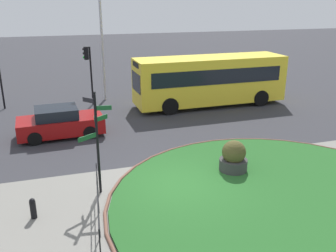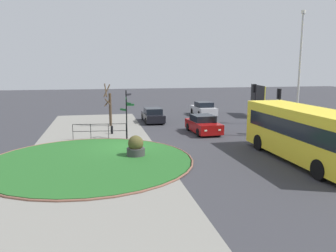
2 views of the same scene
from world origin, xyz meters
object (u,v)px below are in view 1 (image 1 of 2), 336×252
signpost_directional (97,136)px  bollard_foreground (33,208)px  car_far_lane (60,123)px  lamppost_tall (101,23)px  traffic_light_near (88,63)px  bus_yellow (210,80)px  planter_near_signpost (234,158)px

signpost_directional → bollard_foreground: signpost_directional is taller
signpost_directional → car_far_lane: signpost_directional is taller
signpost_directional → bollard_foreground: bearing=-154.2°
car_far_lane → lamppost_tall: 8.17m
car_far_lane → traffic_light_near: (2.01, 5.38, 1.97)m
car_far_lane → bus_yellow: bearing=15.2°
bollard_foreground → planter_near_signpost: 7.34m
bollard_foreground → planter_near_signpost: size_ratio=0.53×
bus_yellow → lamppost_tall: 7.64m
bus_yellow → car_far_lane: bearing=17.3°
signpost_directional → planter_near_signpost: bearing=0.9°
signpost_directional → car_far_lane: (-1.11, 6.18, -1.41)m
bus_yellow → traffic_light_near: (-7.08, 2.40, 1.02)m
bollard_foreground → lamppost_tall: size_ratio=0.07×
signpost_directional → planter_near_signpost: signpost_directional is taller
traffic_light_near → lamppost_tall: lamppost_tall is taller
bus_yellow → planter_near_signpost: 9.58m
bollard_foreground → car_far_lane: bearing=81.9°
lamppost_tall → bus_yellow: bearing=-28.8°
bus_yellow → car_far_lane: 9.61m
car_far_lane → planter_near_signpost: bearing=-47.3°
bollard_foreground → signpost_directional: bearing=25.8°
signpost_directional → bollard_foreground: 2.94m
bus_yellow → lamppost_tall: lamppost_tall is taller
traffic_light_near → lamppost_tall: size_ratio=0.39×
car_far_lane → lamppost_tall: lamppost_tall is taller
bus_yellow → lamppost_tall: size_ratio=1.02×
bus_yellow → car_far_lane: bus_yellow is taller
bus_yellow → traffic_light_near: bearing=-19.6°
bus_yellow → planter_near_signpost: bus_yellow is taller
signpost_directional → lamppost_tall: 12.94m
car_far_lane → traffic_light_near: traffic_light_near is taller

